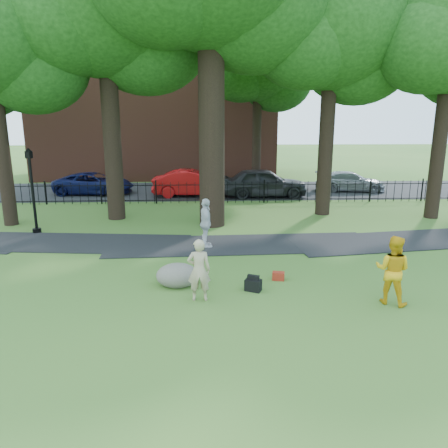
{
  "coord_description": "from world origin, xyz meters",
  "views": [
    {
      "loc": [
        -0.34,
        -11.89,
        4.81
      ],
      "look_at": [
        0.3,
        2.0,
        1.3
      ],
      "focal_mm": 35.0,
      "sensor_mm": 36.0,
      "label": 1
    }
  ],
  "objects_px": {
    "red_sedan": "(193,183)",
    "man": "(392,270)",
    "boulder": "(177,274)",
    "lamppost": "(33,192)",
    "woman": "(199,270)"
  },
  "relations": [
    {
      "from": "lamppost",
      "to": "red_sedan",
      "type": "relative_size",
      "value": 0.73
    },
    {
      "from": "woman",
      "to": "red_sedan",
      "type": "height_order",
      "value": "woman"
    },
    {
      "from": "boulder",
      "to": "red_sedan",
      "type": "distance_m",
      "value": 14.17
    },
    {
      "from": "woman",
      "to": "man",
      "type": "distance_m",
      "value": 5.01
    },
    {
      "from": "lamppost",
      "to": "man",
      "type": "bearing_deg",
      "value": -16.32
    },
    {
      "from": "boulder",
      "to": "lamppost",
      "type": "xyz_separation_m",
      "value": [
        -6.19,
        6.03,
        1.37
      ]
    },
    {
      "from": "boulder",
      "to": "man",
      "type": "bearing_deg",
      "value": -14.64
    },
    {
      "from": "boulder",
      "to": "lamppost",
      "type": "relative_size",
      "value": 0.35
    },
    {
      "from": "man",
      "to": "boulder",
      "type": "bearing_deg",
      "value": 20.2
    },
    {
      "from": "lamppost",
      "to": "woman",
      "type": "bearing_deg",
      "value": -29.98
    },
    {
      "from": "red_sedan",
      "to": "lamppost",
      "type": "bearing_deg",
      "value": 142.33
    },
    {
      "from": "red_sedan",
      "to": "man",
      "type": "bearing_deg",
      "value": -160.46
    },
    {
      "from": "man",
      "to": "boulder",
      "type": "distance_m",
      "value": 5.84
    },
    {
      "from": "boulder",
      "to": "red_sedan",
      "type": "relative_size",
      "value": 0.25
    },
    {
      "from": "boulder",
      "to": "red_sedan",
      "type": "bearing_deg",
      "value": 89.48
    }
  ]
}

